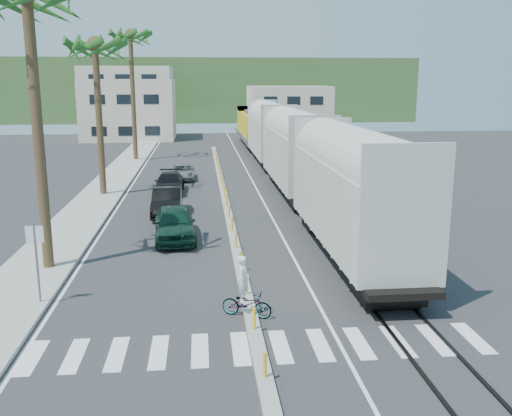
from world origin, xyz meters
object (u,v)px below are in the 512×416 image
at_px(cyclist, 246,298).
at_px(car_second, 167,202).
at_px(street_sign, 36,252).
at_px(car_lead, 175,223).

bearing_deg(cyclist, car_second, 35.87).
relative_size(car_second, cyclist, 2.19).
height_order(street_sign, cyclist, street_sign).
bearing_deg(cyclist, car_lead, 38.88).
xyz_separation_m(car_lead, car_second, (-0.67, 5.48, -0.06)).
xyz_separation_m(street_sign, cyclist, (7.15, -1.67, -1.31)).
relative_size(car_lead, cyclist, 2.33).
relative_size(street_sign, cyclist, 1.39).
xyz_separation_m(car_second, cyclist, (3.44, -15.37, -0.12)).
distance_m(car_second, cyclist, 15.75).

